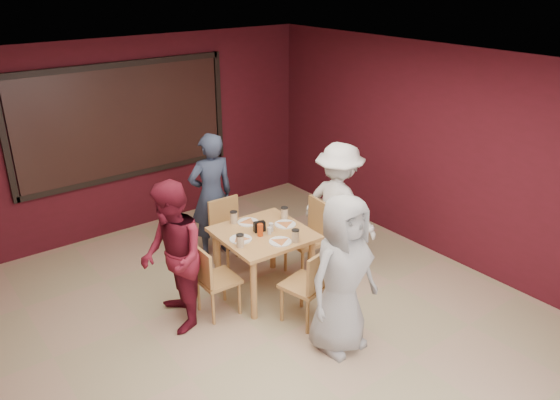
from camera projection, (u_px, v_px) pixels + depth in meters
floor at (270, 340)px, 5.80m from camera, size 7.00×7.00×0.00m
window_blinds at (124, 122)px, 7.67m from camera, size 3.00×0.02×1.50m
dining_table at (264, 240)px, 6.42m from camera, size 1.06×1.06×0.95m
chair_front at (311, 282)px, 5.90m from camera, size 0.53×0.53×0.92m
chair_back at (229, 229)px, 7.11m from camera, size 0.45×0.45×0.90m
chair_left at (212, 277)px, 6.05m from camera, size 0.43×0.43×0.87m
chair_right at (312, 233)px, 6.91m from camera, size 0.50×0.50×0.97m
diner_front at (342, 275)px, 5.40m from camera, size 0.85×0.57×1.70m
diner_back at (211, 195)px, 7.26m from camera, size 0.67×0.49×1.72m
diner_left at (172, 257)px, 5.75m from camera, size 0.83×0.95×1.68m
diner_right at (339, 206)px, 6.97m from camera, size 0.82×1.18×1.68m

